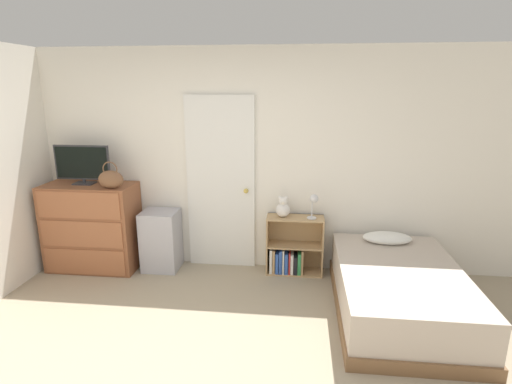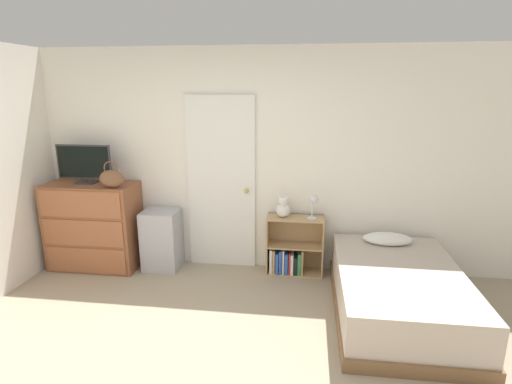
# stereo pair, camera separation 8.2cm
# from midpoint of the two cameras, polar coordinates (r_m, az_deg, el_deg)

# --- Properties ---
(wall_back) EXTENTS (10.00, 0.06, 2.55)m
(wall_back) POSITION_cam_midpoint_polar(r_m,az_deg,el_deg) (4.66, -3.51, 4.41)
(wall_back) COLOR white
(wall_back) RESTS_ON ground_plane
(door_closed) EXTENTS (0.80, 0.09, 2.03)m
(door_closed) POSITION_cam_midpoint_polar(r_m,az_deg,el_deg) (4.68, -4.47, 1.18)
(door_closed) COLOR white
(door_closed) RESTS_ON ground_plane
(dresser) EXTENTS (1.04, 0.50, 1.03)m
(dresser) POSITION_cam_midpoint_polar(r_m,az_deg,el_deg) (5.12, -21.71, -4.51)
(dresser) COLOR brown
(dresser) RESTS_ON ground_plane
(tv) EXTENTS (0.65, 0.16, 0.45)m
(tv) POSITION_cam_midpoint_polar(r_m,az_deg,el_deg) (4.99, -22.93, 3.79)
(tv) COLOR #2D2D33
(tv) RESTS_ON dresser
(handbag) EXTENTS (0.28, 0.13, 0.30)m
(handbag) POSITION_cam_midpoint_polar(r_m,az_deg,el_deg) (4.67, -19.42, 1.83)
(handbag) COLOR brown
(handbag) RESTS_ON dresser
(storage_bin) EXTENTS (0.41, 0.37, 0.71)m
(storage_bin) POSITION_cam_midpoint_polar(r_m,az_deg,el_deg) (4.89, -12.82, -6.63)
(storage_bin) COLOR #ADADB7
(storage_bin) RESTS_ON ground_plane
(bookshelf) EXTENTS (0.65, 0.26, 0.68)m
(bookshelf) POSITION_cam_midpoint_polar(r_m,az_deg,el_deg) (4.70, 5.49, -8.57)
(bookshelf) COLOR tan
(bookshelf) RESTS_ON ground_plane
(teddy_bear) EXTENTS (0.16, 0.16, 0.24)m
(teddy_bear) POSITION_cam_midpoint_polar(r_m,az_deg,el_deg) (4.52, 4.42, -2.31)
(teddy_bear) COLOR silver
(teddy_bear) RESTS_ON bookshelf
(desk_lamp) EXTENTS (0.12, 0.12, 0.28)m
(desk_lamp) POSITION_cam_midpoint_polar(r_m,az_deg,el_deg) (4.46, 8.79, -1.40)
(desk_lamp) COLOR silver
(desk_lamp) RESTS_ON bookshelf
(bed) EXTENTS (1.16, 1.80, 0.58)m
(bed) POSITION_cam_midpoint_polar(r_m,az_deg,el_deg) (4.13, 20.14, -13.18)
(bed) COLOR brown
(bed) RESTS_ON ground_plane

